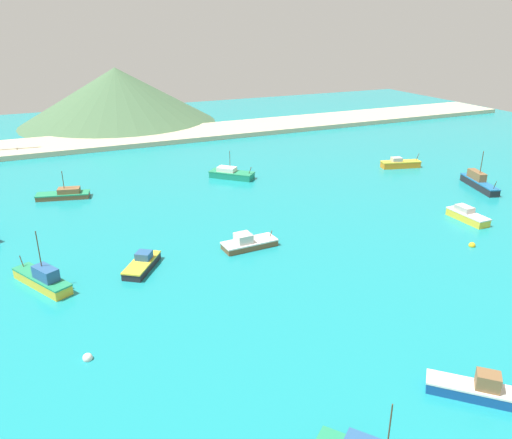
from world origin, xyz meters
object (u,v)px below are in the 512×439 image
object	(u,v)px
fishing_boat_4	(476,389)
fishing_boat_6	(231,174)
fishing_boat_1	(467,215)
fishing_boat_3	(43,279)
fishing_boat_11	(479,182)
buoy_1	(472,245)
fishing_boat_7	(400,164)
fishing_boat_9	(142,264)
fishing_boat_5	(64,194)
buoy_0	(88,358)
fishing_boat_0	(248,243)

from	to	relation	value
fishing_boat_4	fishing_boat_6	world-z (taller)	fishing_boat_6
fishing_boat_1	fishing_boat_3	size ratio (longest dim) A/B	0.76
fishing_boat_11	buoy_1	world-z (taller)	fishing_boat_11
fishing_boat_7	fishing_boat_9	xyz separation A→B (m)	(-61.17, -24.23, -0.14)
fishing_boat_9	fishing_boat_4	bearing A→B (deg)	-59.72
fishing_boat_6	buoy_1	world-z (taller)	fishing_boat_6
fishing_boat_7	fishing_boat_1	bearing A→B (deg)	-109.55
fishing_boat_3	fishing_boat_5	distance (m)	33.18
fishing_boat_11	buoy_1	bearing A→B (deg)	-138.10
fishing_boat_4	fishing_boat_9	xyz separation A→B (m)	(-20.62, 35.32, -0.13)
fishing_boat_3	fishing_boat_9	world-z (taller)	fishing_boat_3
buoy_0	buoy_1	xyz separation A→B (m)	(52.90, 3.93, -0.00)
fishing_boat_1	fishing_boat_3	bearing A→B (deg)	175.47
fishing_boat_3	fishing_boat_9	size ratio (longest dim) A/B	1.31
fishing_boat_4	buoy_0	world-z (taller)	fishing_boat_4
fishing_boat_4	fishing_boat_5	bearing A→B (deg)	111.74
fishing_boat_0	fishing_boat_1	bearing A→B (deg)	-7.95
fishing_boat_3	fishing_boat_9	xyz separation A→B (m)	(11.85, -0.28, -0.31)
fishing_boat_6	fishing_boat_7	xyz separation A→B (m)	(36.07, -7.91, -0.02)
fishing_boat_0	fishing_boat_6	world-z (taller)	fishing_boat_6
fishing_boat_1	fishing_boat_6	bearing A→B (deg)	125.01
fishing_boat_7	buoy_0	distance (m)	80.96
fishing_boat_11	fishing_boat_1	bearing A→B (deg)	-141.73
fishing_boat_5	buoy_1	distance (m)	68.09
fishing_boat_6	fishing_boat_11	xyz separation A→B (m)	(40.45, -25.27, 0.25)
fishing_boat_7	fishing_boat_11	bearing A→B (deg)	-75.84
fishing_boat_4	fishing_boat_11	world-z (taller)	fishing_boat_11
fishing_boat_1	fishing_boat_9	bearing A→B (deg)	174.74
fishing_boat_1	fishing_boat_11	distance (m)	18.66
fishing_boat_0	fishing_boat_7	xyz separation A→B (m)	(46.15, 23.91, 0.10)
fishing_boat_11	fishing_boat_3	bearing A→B (deg)	-175.13
buoy_1	fishing_boat_4	bearing A→B (deg)	-135.66
fishing_boat_6	buoy_0	distance (m)	59.23
fishing_boat_9	fishing_boat_7	bearing A→B (deg)	21.61
fishing_boat_3	buoy_1	size ratio (longest dim) A/B	10.20
fishing_boat_1	fishing_boat_5	size ratio (longest dim) A/B	0.75
fishing_boat_6	fishing_boat_9	world-z (taller)	fishing_boat_6
fishing_boat_4	fishing_boat_1	bearing A→B (deg)	45.33
fishing_boat_5	fishing_boat_6	xyz separation A→B (m)	(31.74, -0.90, 0.15)
fishing_boat_1	fishing_boat_7	world-z (taller)	fishing_boat_7
fishing_boat_0	fishing_boat_4	bearing A→B (deg)	-81.07
fishing_boat_4	fishing_boat_7	world-z (taller)	fishing_boat_7
fishing_boat_6	buoy_1	size ratio (longest dim) A/B	9.21
fishing_boat_5	fishing_boat_11	distance (m)	76.78
fishing_boat_0	fishing_boat_1	size ratio (longest dim) A/B	1.11
fishing_boat_5	fishing_boat_9	xyz separation A→B (m)	(6.63, -33.04, -0.01)
fishing_boat_0	fishing_boat_11	world-z (taller)	fishing_boat_11
fishing_boat_4	fishing_boat_6	distance (m)	67.61
fishing_boat_6	fishing_boat_9	distance (m)	40.78
fishing_boat_0	buoy_1	bearing A→B (deg)	-23.74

